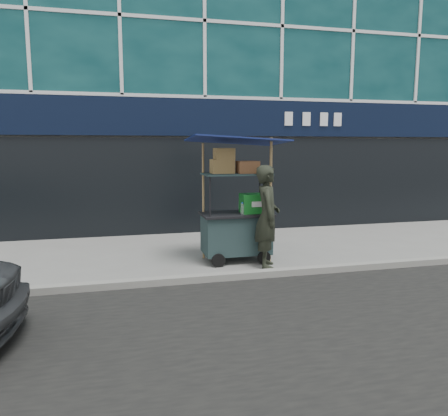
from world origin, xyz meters
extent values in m
plane|color=slate|center=(0.00, 0.00, 0.00)|extent=(80.00, 80.00, 0.00)
cube|color=gray|center=(0.00, -0.20, 0.06)|extent=(80.00, 0.18, 0.12)
cube|color=slate|center=(0.00, 7.00, 6.00)|extent=(16.00, 6.00, 12.00)
cube|color=black|center=(0.00, 3.86, 2.90)|extent=(15.68, 0.06, 0.90)
cube|color=black|center=(0.00, 3.90, 1.20)|extent=(15.68, 0.04, 2.40)
cube|color=#1A2C2D|center=(0.00, 0.97, 0.52)|extent=(1.26, 0.74, 0.73)
cylinder|color=black|center=(-0.44, 0.58, 0.13)|extent=(0.25, 0.05, 0.25)
cylinder|color=black|center=(0.44, 0.58, 0.13)|extent=(0.25, 0.05, 0.25)
cube|color=black|center=(0.00, 0.97, 0.91)|extent=(1.34, 0.82, 0.04)
cylinder|color=black|center=(-0.58, 0.66, 1.28)|extent=(0.03, 0.03, 0.79)
cylinder|color=black|center=(0.58, 0.66, 1.28)|extent=(0.03, 0.03, 0.79)
cylinder|color=black|center=(-0.58, 1.29, 1.28)|extent=(0.03, 0.03, 0.79)
cylinder|color=black|center=(0.58, 1.28, 1.28)|extent=(0.03, 0.03, 0.79)
cube|color=#1A2C2D|center=(0.00, 0.97, 1.68)|extent=(1.26, 0.74, 0.03)
cylinder|color=olive|center=(0.58, 0.66, 1.18)|extent=(0.05, 0.05, 2.36)
cylinder|color=olive|center=(-0.58, 1.29, 1.13)|extent=(0.04, 0.04, 2.25)
cube|color=#0C1246|center=(0.00, 0.97, 2.31)|extent=(1.78, 1.26, 0.21)
cube|color=#106921|center=(0.35, 0.92, 1.12)|extent=(0.52, 0.37, 0.37)
cylinder|color=silver|center=(0.06, 0.76, 1.04)|extent=(0.07, 0.07, 0.21)
cylinder|color=#1733B2|center=(0.06, 0.76, 1.15)|extent=(0.03, 0.03, 0.02)
cube|color=olive|center=(-0.26, 1.02, 1.82)|extent=(0.42, 0.31, 0.26)
cube|color=olive|center=(0.21, 0.92, 1.81)|extent=(0.40, 0.29, 0.23)
cube|color=olive|center=(-0.23, 1.00, 2.06)|extent=(0.37, 0.27, 0.21)
imported|color=black|center=(0.43, 0.41, 0.93)|extent=(0.61, 0.77, 1.87)
camera|label=1|loc=(-2.21, -6.97, 2.21)|focal=35.00mm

